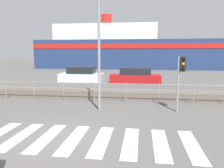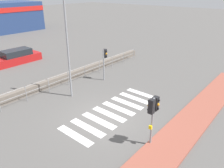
# 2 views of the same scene
# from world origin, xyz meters

# --- Properties ---
(ground_plane) EXTENTS (160.00, 160.00, 0.00)m
(ground_plane) POSITION_xyz_m (0.00, 0.00, 0.00)
(ground_plane) COLOR #565451
(crosswalk) EXTENTS (6.75, 2.40, 0.01)m
(crosswalk) POSITION_xyz_m (0.94, 0.00, 0.00)
(crosswalk) COLOR silver
(crosswalk) RESTS_ON ground_plane
(seawall) EXTENTS (23.55, 0.55, 0.57)m
(seawall) POSITION_xyz_m (0.00, 6.15, 0.29)
(seawall) COLOR #6B6056
(seawall) RESTS_ON ground_plane
(harbor_fence) EXTENTS (21.23, 0.04, 1.10)m
(harbor_fence) POSITION_xyz_m (0.00, 5.28, 0.73)
(harbor_fence) COLOR gray
(harbor_fence) RESTS_ON ground_plane
(traffic_light_far) EXTENTS (0.34, 0.32, 2.56)m
(traffic_light_far) POSITION_xyz_m (4.35, 3.77, 1.88)
(traffic_light_far) COLOR gray
(traffic_light_far) RESTS_ON ground_plane
(streetlamp) EXTENTS (0.32, 1.31, 6.93)m
(streetlamp) POSITION_xyz_m (0.63, 3.34, 4.24)
(streetlamp) COLOR gray
(streetlamp) RESTS_ON ground_plane
(ferry_boat) EXTENTS (30.69, 7.98, 9.21)m
(ferry_boat) POSITION_xyz_m (-0.74, 32.22, 3.15)
(ferry_boat) COLOR navy
(ferry_boat) RESTS_ON ground_plane
(parked_car_white) EXTENTS (4.06, 1.77, 1.40)m
(parked_car_white) POSITION_xyz_m (-3.03, 13.50, 0.60)
(parked_car_white) COLOR silver
(parked_car_white) RESTS_ON ground_plane
(parked_car_red) EXTENTS (4.53, 1.72, 1.35)m
(parked_car_red) POSITION_xyz_m (2.02, 13.50, 0.58)
(parked_car_red) COLOR #B21919
(parked_car_red) RESTS_ON ground_plane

